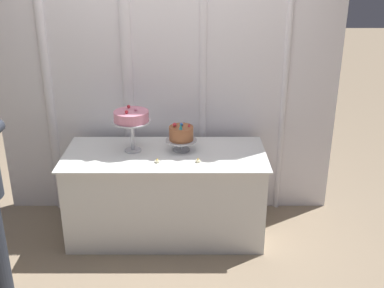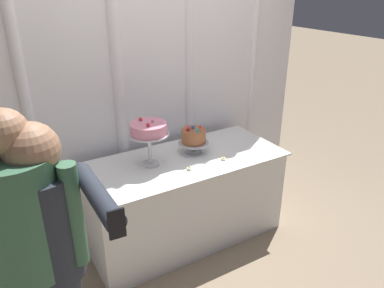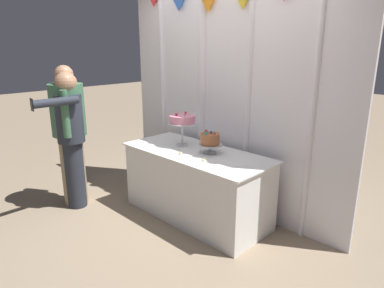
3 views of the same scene
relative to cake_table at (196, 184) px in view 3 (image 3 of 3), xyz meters
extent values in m
plane|color=gray|center=(0.00, -0.10, -0.38)|extent=(24.00, 24.00, 0.00)
cube|color=white|center=(0.00, 0.47, 1.02)|extent=(3.03, 0.04, 2.80)
cylinder|color=white|center=(-1.05, 0.45, 1.02)|extent=(0.08, 0.08, 2.80)
cylinder|color=white|center=(-0.34, 0.45, 1.02)|extent=(0.10, 0.10, 2.80)
cylinder|color=white|center=(0.32, 0.45, 1.02)|extent=(0.07, 0.07, 2.80)
cylinder|color=white|center=(1.04, 0.45, 1.02)|extent=(0.05, 0.05, 2.80)
cone|color=blue|center=(-0.69, 0.41, 1.94)|extent=(0.20, 0.20, 0.19)
cone|color=orange|center=(-0.23, 0.41, 1.90)|extent=(0.20, 0.20, 0.19)
cone|color=yellow|center=(0.23, 0.41, 1.90)|extent=(0.20, 0.20, 0.19)
cube|color=white|center=(0.00, 0.00, -0.01)|extent=(1.62, 0.69, 0.74)
cube|color=white|center=(0.00, 0.00, 0.37)|extent=(1.67, 0.74, 0.01)
cylinder|color=silver|center=(-0.27, 0.05, 0.38)|extent=(0.14, 0.14, 0.01)
cylinder|color=silver|center=(-0.27, 0.05, 0.51)|extent=(0.03, 0.03, 0.24)
cylinder|color=silver|center=(-0.27, 0.05, 0.64)|extent=(0.31, 0.31, 0.01)
cylinder|color=pink|center=(-0.27, 0.05, 0.69)|extent=(0.28, 0.28, 0.08)
sphere|color=pink|center=(-0.23, 0.06, 0.74)|extent=(0.02, 0.02, 0.02)
sphere|color=#DB333D|center=(-0.30, 0.13, 0.74)|extent=(0.03, 0.03, 0.03)
sphere|color=#DB333D|center=(-0.30, -0.01, 0.74)|extent=(0.03, 0.03, 0.03)
cylinder|color=#B2B2B7|center=(0.13, 0.06, 0.38)|extent=(0.14, 0.14, 0.01)
cylinder|color=#B2B2B7|center=(0.13, 0.06, 0.43)|extent=(0.02, 0.02, 0.07)
cylinder|color=#B2B2B7|center=(0.13, 0.06, 0.47)|extent=(0.26, 0.26, 0.01)
cylinder|color=#995633|center=(0.13, 0.06, 0.53)|extent=(0.20, 0.20, 0.11)
cone|color=#DB333D|center=(0.20, 0.07, 0.60)|extent=(0.02, 0.02, 0.03)
sphere|color=blue|center=(0.14, 0.08, 0.60)|extent=(0.03, 0.03, 0.03)
sphere|color=#DB333D|center=(0.08, 0.06, 0.61)|extent=(0.04, 0.04, 0.04)
cone|color=#2DB2B7|center=(0.13, 0.01, 0.61)|extent=(0.03, 0.03, 0.04)
cylinder|color=beige|center=(-0.05, -0.18, 0.39)|extent=(0.04, 0.04, 0.02)
sphere|color=#F9CC4C|center=(-0.05, -0.18, 0.40)|extent=(0.01, 0.01, 0.01)
cylinder|color=beige|center=(0.27, -0.18, 0.39)|extent=(0.04, 0.04, 0.02)
sphere|color=#F9CC4C|center=(0.27, -0.18, 0.41)|extent=(0.01, 0.01, 0.01)
cylinder|color=#282D38|center=(-1.18, -0.81, 0.02)|extent=(0.24, 0.24, 0.79)
cylinder|color=#282D38|center=(-1.18, -0.81, 0.69)|extent=(0.33, 0.33, 0.54)
sphere|color=#A37556|center=(-1.18, -0.81, 1.08)|extent=(0.24, 0.24, 0.24)
cylinder|color=#282D38|center=(-1.37, -0.84, 0.68)|extent=(0.08, 0.08, 0.48)
cylinder|color=#282D38|center=(-0.99, -1.03, 0.92)|extent=(0.08, 0.48, 0.08)
cube|color=black|center=(-0.99, -1.27, 0.92)|extent=(0.06, 0.01, 0.12)
cylinder|color=#9E8966|center=(-1.27, -0.78, 0.05)|extent=(0.38, 0.38, 0.85)
cylinder|color=#3D6B4C|center=(-1.27, -0.78, 0.77)|extent=(0.52, 0.52, 0.59)
sphere|color=#A37556|center=(-1.27, -0.78, 1.16)|extent=(0.20, 0.20, 0.20)
cylinder|color=#3D6B4C|center=(-1.47, -0.66, 0.76)|extent=(0.08, 0.08, 0.51)
cylinder|color=#3D6B4C|center=(-1.07, -0.91, 0.76)|extent=(0.08, 0.08, 0.51)
camera|label=1|loc=(0.22, -3.57, 1.93)|focal=44.02mm
camera|label=2|loc=(-1.32, -2.36, 1.73)|focal=34.75mm
camera|label=3|loc=(2.44, -2.53, 1.48)|focal=32.27mm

